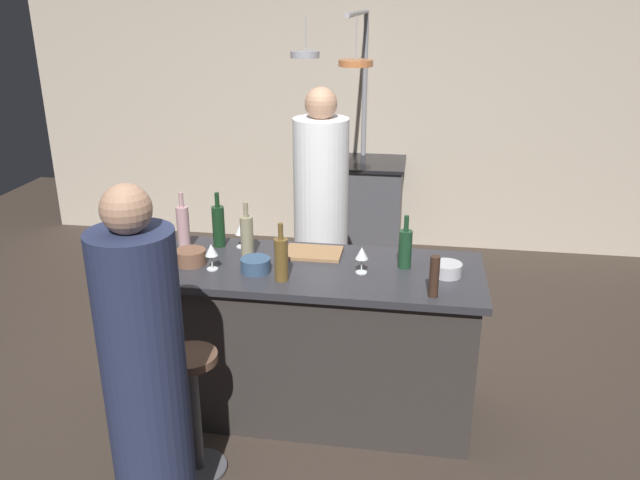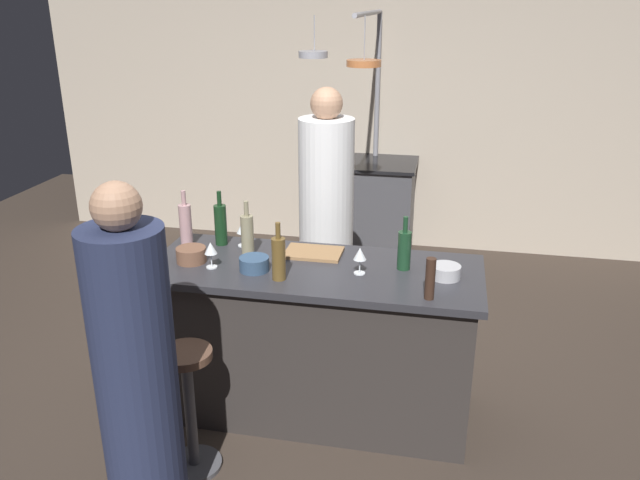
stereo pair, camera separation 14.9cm
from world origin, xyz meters
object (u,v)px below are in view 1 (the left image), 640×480
Objects in this scene: chef at (321,226)px; wine_bottle_green at (405,248)px; guest_left at (146,386)px; pepper_mill at (434,277)px; stove_range at (359,208)px; mixing_bowl_blue at (256,265)px; wine_bottle_white at (247,236)px; cutting_board at (313,253)px; mixing_bowl_steel at (447,269)px; wine_glass_near_left_guest at (241,230)px; bar_stool_left at (195,408)px; wine_glass_near_right_guest at (211,251)px; wine_bottle_rose at (183,226)px; wine_glass_by_chef at (362,254)px; wine_bottle_red at (219,225)px; wine_bottle_amber at (281,258)px; mixing_bowl_wooden at (191,257)px.

wine_bottle_green is at bearing -55.13° from chef.
guest_left is 7.73× the size of pepper_mill.
mixing_bowl_blue reaches higher than stove_range.
wine_bottle_white is 2.01× the size of mixing_bowl_blue.
cutting_board is 1.00× the size of wine_bottle_white.
mixing_bowl_steel is (1.10, -0.09, -0.09)m from wine_bottle_white.
wine_glass_near_left_guest is at bearing 171.10° from wine_bottle_green.
wine_glass_near_right_guest is (-0.04, 0.50, 0.63)m from bar_stool_left.
wine_bottle_rose is 1.07m from wine_glass_by_chef.
guest_left is 11.11× the size of wine_glass_near_left_guest.
pepper_mill is 0.29m from mixing_bowl_steel.
wine_glass_by_chef is at bearing -11.05° from wine_bottle_rose.
wine_bottle_red reaches higher than wine_glass_by_chef.
pepper_mill reaches higher than wine_glass_near_right_guest.
cutting_board is at bearing 143.58° from wine_glass_by_chef.
bar_stool_left is at bearing -142.32° from wine_glass_by_chef.
wine_glass_by_chef reaches higher than mixing_bowl_blue.
wine_bottle_green is at bearing 46.57° from guest_left.
wine_glass_by_chef is 0.56m from mixing_bowl_blue.
cutting_board is at bearing 30.85° from wine_glass_near_right_guest.
stove_range is 2.35m from wine_glass_near_left_guest.
wine_glass_near_left_guest is at bearing 174.21° from cutting_board.
bar_stool_left is 0.42× the size of guest_left.
cutting_board is at bearing -5.79° from wine_glass_near_left_guest.
wine_glass_by_chef is (1.05, -0.21, -0.03)m from wine_bottle_rose.
wine_bottle_white is 0.38m from wine_bottle_amber.
wine_bottle_rose is 1.28m from wine_bottle_green.
mixing_bowl_steel is (1.37, 0.06, -0.01)m from mixing_bowl_wooden.
pepper_mill is at bearing -23.97° from wine_glass_near_left_guest.
mixing_bowl_steel is at bearing 38.96° from guest_left.
stove_range is at bearing 80.34° from wine_bottle_white.
chef reaches higher than wine_bottle_amber.
mixing_bowl_steel is at bearing 12.76° from wine_bottle_amber.
wine_glass_by_chef is (-0.37, 0.23, 0.00)m from pepper_mill.
guest_left is at bearing -93.41° from wine_glass_near_left_guest.
wine_bottle_green is at bearing 10.75° from wine_glass_near_right_guest.
stove_range is 3.03× the size of wine_bottle_green.
stove_range is 5.43× the size of mixing_bowl_wooden.
wine_glass_near_right_guest is 0.25m from mixing_bowl_blue.
stove_range is at bearing 95.77° from wine_glass_by_chef.
bar_stool_left is at bearing -111.15° from mixing_bowl_blue.
wine_bottle_green is at bearing -4.16° from wine_bottle_rose.
stove_range is at bearing 86.83° from wine_bottle_amber.
stove_range is 0.51× the size of chef.
wine_bottle_amber is (0.26, -0.28, -0.01)m from wine_bottle_white.
wine_bottle_white is at bearing 82.38° from guest_left.
wine_bottle_red is (-1.23, 0.49, 0.02)m from pepper_mill.
guest_left is at bearing -141.04° from mixing_bowl_steel.
mixing_bowl_blue is at bearing -173.72° from mixing_bowl_steel.
mixing_bowl_wooden is (-0.18, 0.56, 0.57)m from bar_stool_left.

